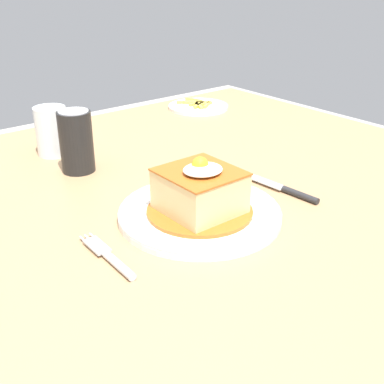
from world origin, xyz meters
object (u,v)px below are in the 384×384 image
(fork, at_px, (111,259))
(main_plate, at_px, (200,213))
(knife, at_px, (289,191))
(drinking_glass, at_px, (52,134))
(soda_can, at_px, (76,142))
(side_plate_fries, at_px, (198,106))

(fork, bearing_deg, main_plate, 7.52)
(knife, distance_m, drinking_glass, 0.52)
(main_plate, distance_m, fork, 0.18)
(fork, xyz_separation_m, soda_can, (0.12, 0.33, 0.06))
(knife, bearing_deg, drinking_glass, 117.67)
(fork, height_order, knife, same)
(main_plate, xyz_separation_m, side_plate_fries, (0.43, 0.52, -0.00))
(knife, height_order, soda_can, soda_can)
(knife, relative_size, side_plate_fries, 0.97)
(main_plate, relative_size, knife, 1.62)
(soda_can, height_order, side_plate_fries, soda_can)
(main_plate, bearing_deg, knife, -9.46)
(drinking_glass, relative_size, side_plate_fries, 0.62)
(drinking_glass, bearing_deg, soda_can, -91.27)
(fork, height_order, drinking_glass, drinking_glass)
(soda_can, bearing_deg, fork, -110.34)
(main_plate, distance_m, soda_can, 0.32)
(soda_can, height_order, drinking_glass, soda_can)
(fork, height_order, side_plate_fries, side_plate_fries)
(fork, relative_size, knife, 0.85)
(fork, relative_size, side_plate_fries, 0.83)
(main_plate, height_order, soda_can, soda_can)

